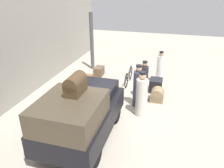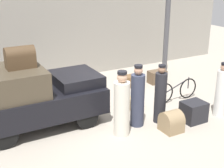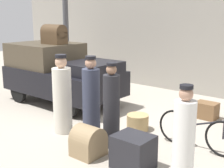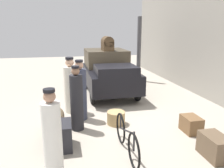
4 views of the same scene
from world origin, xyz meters
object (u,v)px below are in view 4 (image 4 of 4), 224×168
(porter_carrying_trunk, at_px, (71,88))
(trunk_large_brown, at_px, (191,124))
(truck, at_px, (108,71))
(suitcase_tan_flat, at_px, (59,136))
(trunk_on_truck_roof, at_px, (107,44))
(porter_with_bicycle, at_px, (52,138))
(porter_lifting_near_truck, at_px, (77,101))
(trunk_umber_medium, at_px, (54,121))
(trunk_wicker_pale, at_px, (215,147))
(wicker_basket, at_px, (116,118))
(bicycle, at_px, (126,138))
(porter_standing_middle, at_px, (80,93))

(porter_carrying_trunk, height_order, trunk_large_brown, porter_carrying_trunk)
(truck, height_order, suitcase_tan_flat, truck)
(truck, bearing_deg, trunk_on_truck_roof, 180.00)
(porter_with_bicycle, distance_m, suitcase_tan_flat, 1.07)
(truck, relative_size, porter_lifting_near_truck, 2.08)
(trunk_umber_medium, bearing_deg, porter_carrying_trunk, 158.61)
(truck, bearing_deg, porter_with_bicycle, -21.52)
(porter_with_bicycle, bearing_deg, porter_lifting_near_truck, 164.10)
(porter_lifting_near_truck, bearing_deg, trunk_wicker_pale, 54.44)
(trunk_umber_medium, bearing_deg, trunk_on_truck_roof, 148.27)
(porter_carrying_trunk, xyz_separation_m, porter_with_bicycle, (3.15, -0.41, -0.05))
(wicker_basket, bearing_deg, porter_lifting_near_truck, -84.13)
(suitcase_tan_flat, xyz_separation_m, trunk_on_truck_roof, (-4.30, 1.93, 1.72))
(truck, distance_m, porter_lifting_near_truck, 3.55)
(bicycle, bearing_deg, trunk_large_brown, 108.35)
(bicycle, bearing_deg, porter_with_bicycle, -73.80)
(wicker_basket, distance_m, trunk_wicker_pale, 2.59)
(porter_with_bicycle, bearing_deg, wicker_basket, 140.64)
(porter_lifting_near_truck, distance_m, suitcase_tan_flat, 1.10)
(porter_standing_middle, bearing_deg, porter_lifting_near_truck, -11.29)
(suitcase_tan_flat, height_order, trunk_wicker_pale, suitcase_tan_flat)
(trunk_umber_medium, bearing_deg, suitcase_tan_flat, 9.36)
(wicker_basket, relative_size, porter_with_bicycle, 0.31)
(porter_standing_middle, relative_size, trunk_wicker_pale, 2.65)
(truck, bearing_deg, trunk_umber_medium, -33.28)
(bicycle, distance_m, trunk_wicker_pale, 1.82)
(trunk_on_truck_roof, bearing_deg, porter_carrying_trunk, -37.05)
(porter_carrying_trunk, bearing_deg, porter_lifting_near_truck, 4.83)
(porter_with_bicycle, bearing_deg, trunk_on_truck_roof, 159.21)
(porter_lifting_near_truck, xyz_separation_m, trunk_umber_medium, (-0.06, -0.61, -0.53))
(bicycle, xyz_separation_m, suitcase_tan_flat, (-0.53, -1.40, -0.07))
(trunk_wicker_pale, bearing_deg, trunk_umber_medium, -121.00)
(bicycle, xyz_separation_m, trunk_on_truck_roof, (-4.83, 0.53, 1.65))
(wicker_basket, xyz_separation_m, porter_with_bicycle, (1.94, -1.59, 0.57))
(porter_lifting_near_truck, relative_size, trunk_large_brown, 3.15)
(porter_lifting_near_truck, bearing_deg, trunk_umber_medium, -95.53)
(suitcase_tan_flat, bearing_deg, truck, 154.82)
(wicker_basket, distance_m, porter_lifting_near_truck, 1.24)
(porter_standing_middle, distance_m, trunk_on_truck_roof, 3.29)
(porter_carrying_trunk, distance_m, porter_standing_middle, 0.69)
(porter_lifting_near_truck, bearing_deg, porter_carrying_trunk, -175.17)
(porter_standing_middle, xyz_separation_m, trunk_on_truck_roof, (-2.75, 1.34, 1.21))
(bicycle, distance_m, trunk_large_brown, 2.01)
(wicker_basket, height_order, porter_with_bicycle, porter_with_bicycle)
(wicker_basket, bearing_deg, suitcase_tan_flat, -57.23)
(wicker_basket, xyz_separation_m, trunk_umber_medium, (0.05, -1.68, 0.08))
(porter_carrying_trunk, bearing_deg, wicker_basket, 44.24)
(porter_standing_middle, height_order, trunk_wicker_pale, porter_standing_middle)
(suitcase_tan_flat, xyz_separation_m, trunk_umber_medium, (-0.93, -0.15, -0.04))
(porter_standing_middle, distance_m, suitcase_tan_flat, 1.73)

